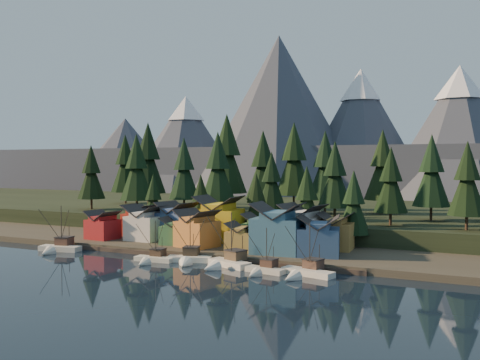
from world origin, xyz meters
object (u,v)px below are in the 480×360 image
at_px(house_back_1, 177,220).
at_px(house_front_0, 103,224).
at_px(boat_4, 226,255).
at_px(boat_5, 263,264).
at_px(house_front_1, 145,222).
at_px(boat_6, 304,266).
at_px(boat_2, 152,254).
at_px(house_back_0, 140,219).
at_px(boat_3, 188,252).
at_px(boat_0, 57,242).

bearing_deg(house_back_1, house_front_0, -150.77).
bearing_deg(house_front_0, boat_4, -11.23).
distance_m(boat_5, house_front_1, 46.17).
height_order(boat_5, house_back_1, house_back_1).
height_order(boat_4, boat_6, boat_4).
height_order(boat_2, boat_5, boat_2).
distance_m(boat_2, house_back_0, 33.02).
bearing_deg(boat_3, house_back_1, 110.08).
bearing_deg(boat_5, boat_6, 15.74).
xyz_separation_m(house_front_0, house_front_1, (11.61, 3.28, 0.82)).
bearing_deg(house_front_0, boat_0, -93.91).
height_order(boat_0, house_front_1, boat_0).
relative_size(boat_2, house_back_0, 1.17).
relative_size(house_front_0, house_back_1, 0.81).
distance_m(boat_3, boat_6, 27.77).
bearing_deg(house_back_1, boat_5, -25.62).
xyz_separation_m(boat_6, house_back_0, (-56.79, 23.72, 4.02)).
height_order(boat_6, house_front_0, boat_6).
bearing_deg(boat_0, boat_2, -13.08).
xyz_separation_m(boat_6, house_front_1, (-50.32, 17.57, 4.23)).
height_order(boat_6, house_back_0, boat_6).
height_order(boat_0, boat_5, boat_0).
bearing_deg(house_front_1, house_front_0, -162.71).
distance_m(boat_3, boat_4, 9.91).
height_order(boat_4, house_front_0, boat_4).
bearing_deg(boat_0, house_back_0, 61.49).
bearing_deg(boat_2, boat_6, -3.10).
bearing_deg(boat_4, boat_5, 5.95).
xyz_separation_m(boat_4, boat_6, (17.83, -1.19, -0.48)).
bearing_deg(boat_5, house_front_0, 172.44).
bearing_deg(boat_6, house_back_0, 171.66).
relative_size(boat_5, house_back_0, 1.15).
height_order(boat_0, house_back_0, boat_0).
bearing_deg(boat_0, house_front_0, 69.77).
height_order(boat_0, boat_3, boat_0).
xyz_separation_m(house_front_1, house_back_1, (7.28, 4.18, 0.46)).
xyz_separation_m(boat_3, boat_5, (19.36, -3.41, -0.31)).
xyz_separation_m(boat_3, house_back_0, (-29.12, 21.38, 3.83)).
bearing_deg(house_back_1, house_back_0, 179.51).
height_order(boat_4, boat_5, boat_4).
distance_m(boat_3, house_front_1, 27.59).
relative_size(boat_0, boat_6, 1.04).
relative_size(boat_2, boat_3, 0.87).
bearing_deg(boat_4, house_front_0, -177.27).
bearing_deg(boat_3, boat_6, -23.16).
height_order(boat_2, house_front_0, boat_2).
height_order(boat_5, house_back_0, house_back_0).
bearing_deg(boat_6, house_front_1, 175.08).
distance_m(boat_0, house_front_1, 22.60).
xyz_separation_m(boat_2, house_front_0, (-26.76, 15.16, 3.60)).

